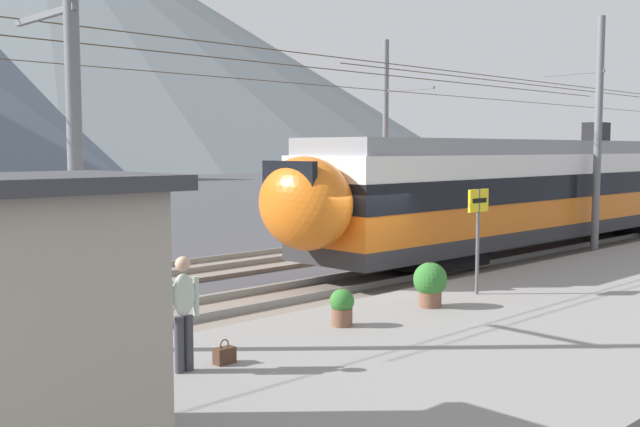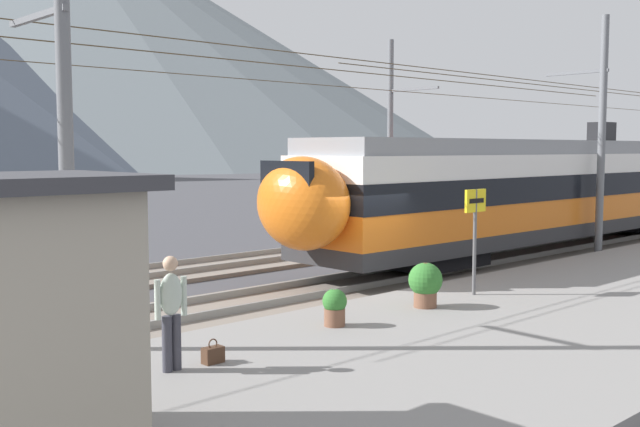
{
  "view_description": "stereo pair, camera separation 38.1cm",
  "coord_description": "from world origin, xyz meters",
  "px_view_note": "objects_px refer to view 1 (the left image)",
  "views": [
    {
      "loc": [
        -12.91,
        -11.95,
        3.58
      ],
      "look_at": [
        1.43,
        2.88,
        1.78
      ],
      "focal_mm": 41.9,
      "sensor_mm": 36.0,
      "label": 1
    },
    {
      "loc": [
        -12.64,
        -12.21,
        3.58
      ],
      "look_at": [
        1.43,
        2.88,
        1.78
      ],
      "focal_mm": 41.9,
      "sensor_mm": 36.0,
      "label": 2
    }
  ],
  "objects_px": {
    "train_near_platform": "(541,189)",
    "passenger_walking": "(183,308)",
    "handbag_beside_passenger": "(225,355)",
    "potted_plant_by_shelter": "(430,282)",
    "train_far_track": "(624,173)",
    "catenary_mast_mid": "(594,133)",
    "catenary_mast_west": "(70,99)",
    "platform_sign": "(478,217)",
    "potted_plant_platform_edge": "(342,305)",
    "catenary_mast_far_side": "(389,134)"
  },
  "relations": [
    {
      "from": "catenary_mast_west",
      "to": "catenary_mast_far_side",
      "type": "relative_size",
      "value": 1.0
    },
    {
      "from": "train_far_track",
      "to": "catenary_mast_mid",
      "type": "bearing_deg",
      "value": -159.02
    },
    {
      "from": "train_near_platform",
      "to": "passenger_walking",
      "type": "bearing_deg",
      "value": -166.85
    },
    {
      "from": "catenary_mast_far_side",
      "to": "potted_plant_by_shelter",
      "type": "relative_size",
      "value": 45.88
    },
    {
      "from": "train_near_platform",
      "to": "potted_plant_platform_edge",
      "type": "height_order",
      "value": "train_near_platform"
    },
    {
      "from": "catenary_mast_mid",
      "to": "platform_sign",
      "type": "height_order",
      "value": "catenary_mast_mid"
    },
    {
      "from": "catenary_mast_west",
      "to": "passenger_walking",
      "type": "distance_m",
      "value": 3.84
    },
    {
      "from": "train_far_track",
      "to": "catenary_mast_west",
      "type": "bearing_deg",
      "value": -169.21
    },
    {
      "from": "train_near_platform",
      "to": "potted_plant_platform_edge",
      "type": "relative_size",
      "value": 34.36
    },
    {
      "from": "catenary_mast_far_side",
      "to": "catenary_mast_mid",
      "type": "bearing_deg",
      "value": -91.05
    },
    {
      "from": "potted_plant_platform_edge",
      "to": "potted_plant_by_shelter",
      "type": "bearing_deg",
      "value": -2.28
    },
    {
      "from": "catenary_mast_west",
      "to": "potted_plant_by_shelter",
      "type": "relative_size",
      "value": 45.88
    },
    {
      "from": "train_near_platform",
      "to": "platform_sign",
      "type": "bearing_deg",
      "value": -158.34
    },
    {
      "from": "catenary_mast_west",
      "to": "train_near_platform",
      "type": "bearing_deg",
      "value": 5.67
    },
    {
      "from": "passenger_walking",
      "to": "catenary_mast_far_side",
      "type": "bearing_deg",
      "value": 32.56
    },
    {
      "from": "catenary_mast_west",
      "to": "potted_plant_platform_edge",
      "type": "height_order",
      "value": "catenary_mast_west"
    },
    {
      "from": "catenary_mast_far_side",
      "to": "passenger_walking",
      "type": "relative_size",
      "value": 24.84
    },
    {
      "from": "train_near_platform",
      "to": "platform_sign",
      "type": "distance_m",
      "value": 9.82
    },
    {
      "from": "catenary_mast_mid",
      "to": "potted_plant_by_shelter",
      "type": "distance_m",
      "value": 11.71
    },
    {
      "from": "handbag_beside_passenger",
      "to": "passenger_walking",
      "type": "bearing_deg",
      "value": 172.74
    },
    {
      "from": "potted_plant_by_shelter",
      "to": "catenary_mast_west",
      "type": "bearing_deg",
      "value": 163.6
    },
    {
      "from": "train_far_track",
      "to": "catenary_mast_west",
      "type": "relative_size",
      "value": 0.83
    },
    {
      "from": "catenary_mast_far_side",
      "to": "handbag_beside_passenger",
      "type": "height_order",
      "value": "catenary_mast_far_side"
    },
    {
      "from": "potted_plant_by_shelter",
      "to": "platform_sign",
      "type": "bearing_deg",
      "value": 3.01
    },
    {
      "from": "train_near_platform",
      "to": "passenger_walking",
      "type": "xyz_separation_m",
      "value": [
        -17.08,
        -3.99,
        -0.93
      ]
    },
    {
      "from": "platform_sign",
      "to": "potted_plant_by_shelter",
      "type": "xyz_separation_m",
      "value": [
        -1.82,
        -0.1,
        -1.19
      ]
    },
    {
      "from": "train_far_track",
      "to": "potted_plant_by_shelter",
      "type": "xyz_separation_m",
      "value": [
        -28.61,
        -8.7,
        -1.36
      ]
    },
    {
      "from": "catenary_mast_far_side",
      "to": "passenger_walking",
      "type": "distance_m",
      "value": 20.83
    },
    {
      "from": "platform_sign",
      "to": "potted_plant_platform_edge",
      "type": "xyz_separation_m",
      "value": [
        -4.3,
        0.0,
        -1.34
      ]
    },
    {
      "from": "catenary_mast_west",
      "to": "potted_plant_platform_edge",
      "type": "bearing_deg",
      "value": -23.93
    },
    {
      "from": "catenary_mast_west",
      "to": "passenger_walking",
      "type": "height_order",
      "value": "catenary_mast_west"
    },
    {
      "from": "train_near_platform",
      "to": "catenary_mast_mid",
      "type": "xyz_separation_m",
      "value": [
        0.14,
        -1.74,
        1.86
      ]
    },
    {
      "from": "platform_sign",
      "to": "catenary_mast_west",
      "type": "bearing_deg",
      "value": 167.58
    },
    {
      "from": "platform_sign",
      "to": "passenger_walking",
      "type": "height_order",
      "value": "platform_sign"
    },
    {
      "from": "train_far_track",
      "to": "handbag_beside_passenger",
      "type": "bearing_deg",
      "value": -165.13
    },
    {
      "from": "train_far_track",
      "to": "catenary_mast_west",
      "type": "height_order",
      "value": "catenary_mast_west"
    },
    {
      "from": "potted_plant_platform_edge",
      "to": "potted_plant_by_shelter",
      "type": "xyz_separation_m",
      "value": [
        2.48,
        -0.1,
        0.14
      ]
    },
    {
      "from": "platform_sign",
      "to": "passenger_walking",
      "type": "relative_size",
      "value": 1.38
    },
    {
      "from": "platform_sign",
      "to": "train_far_track",
      "type": "bearing_deg",
      "value": 17.8
    },
    {
      "from": "handbag_beside_passenger",
      "to": "potted_plant_platform_edge",
      "type": "xyz_separation_m",
      "value": [
        3.0,
        0.45,
        0.25
      ]
    },
    {
      "from": "catenary_mast_west",
      "to": "platform_sign",
      "type": "relative_size",
      "value": 17.95
    },
    {
      "from": "train_far_track",
      "to": "potted_plant_platform_edge",
      "type": "relative_size",
      "value": 51.27
    },
    {
      "from": "handbag_beside_passenger",
      "to": "potted_plant_by_shelter",
      "type": "distance_m",
      "value": 5.5
    },
    {
      "from": "train_near_platform",
      "to": "platform_sign",
      "type": "height_order",
      "value": "train_near_platform"
    },
    {
      "from": "catenary_mast_mid",
      "to": "potted_plant_platform_edge",
      "type": "xyz_separation_m",
      "value": [
        -13.57,
        -1.88,
        -3.35
      ]
    },
    {
      "from": "train_near_platform",
      "to": "catenary_mast_west",
      "type": "xyz_separation_m",
      "value": [
        -17.64,
        -1.75,
        2.14
      ]
    },
    {
      "from": "handbag_beside_passenger",
      "to": "potted_plant_platform_edge",
      "type": "height_order",
      "value": "potted_plant_platform_edge"
    },
    {
      "from": "passenger_walking",
      "to": "potted_plant_by_shelter",
      "type": "xyz_separation_m",
      "value": [
        6.14,
        0.27,
        -0.42
      ]
    },
    {
      "from": "platform_sign",
      "to": "potted_plant_platform_edge",
      "type": "relative_size",
      "value": 3.42
    },
    {
      "from": "catenary_mast_west",
      "to": "handbag_beside_passenger",
      "type": "bearing_deg",
      "value": -62.3
    }
  ]
}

